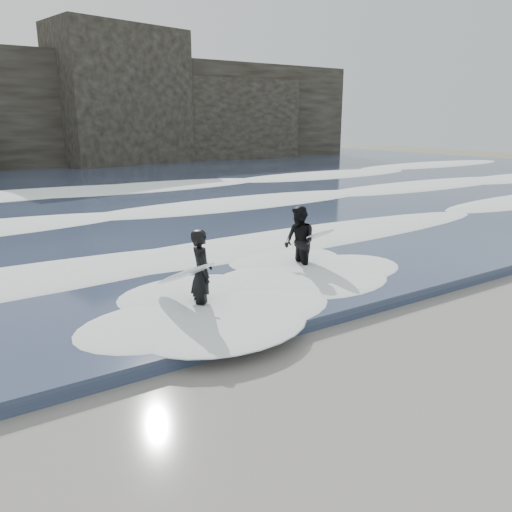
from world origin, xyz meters
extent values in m
plane|color=#7E7357|center=(0.00, 0.00, 0.00)|extent=(120.00, 120.00, 0.00)
cube|color=#2D3954|center=(0.00, 29.00, 0.15)|extent=(90.00, 52.00, 0.30)
cube|color=#28251E|center=(0.00, 46.00, 5.00)|extent=(70.00, 9.00, 10.00)
ellipsoid|color=white|center=(0.00, 9.00, 0.40)|extent=(60.00, 3.20, 0.20)
ellipsoid|color=white|center=(0.00, 16.00, 0.42)|extent=(60.00, 4.00, 0.24)
ellipsoid|color=white|center=(0.00, 25.00, 0.45)|extent=(60.00, 4.80, 0.30)
imported|color=black|center=(-2.15, 5.06, 1.00)|extent=(0.64, 0.82, 2.00)
ellipsoid|color=silver|center=(-2.55, 5.11, 1.04)|extent=(0.92, 2.21, 1.05)
imported|color=black|center=(1.47, 6.22, 1.00)|extent=(0.86, 1.05, 2.00)
ellipsoid|color=silver|center=(1.89, 6.22, 1.07)|extent=(0.69, 2.03, 0.94)
camera|label=1|loc=(-6.86, -4.43, 4.28)|focal=35.00mm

